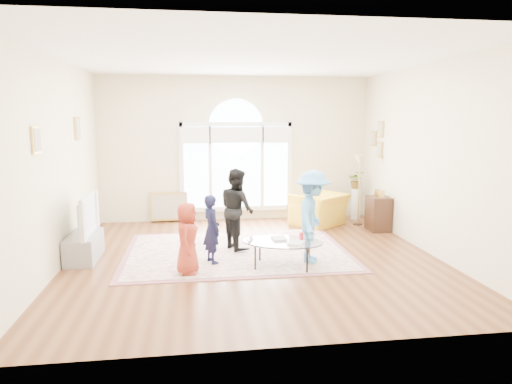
{
  "coord_description": "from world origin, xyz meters",
  "views": [
    {
      "loc": [
        -0.96,
        -7.2,
        2.28
      ],
      "look_at": [
        0.08,
        0.3,
        1.05
      ],
      "focal_mm": 32.0,
      "sensor_mm": 36.0,
      "label": 1
    }
  ],
  "objects": [
    {
      "name": "ground",
      "position": [
        0.0,
        0.0,
        0.0
      ],
      "size": [
        6.0,
        6.0,
        0.0
      ],
      "primitive_type": "plane",
      "color": "#532B15",
      "rests_on": "ground"
    },
    {
      "name": "room_shell",
      "position": [
        0.01,
        2.83,
        1.57
      ],
      "size": [
        6.0,
        6.0,
        6.0
      ],
      "color": "beige",
      "rests_on": "ground"
    },
    {
      "name": "area_rug",
      "position": [
        -0.25,
        0.39,
        0.01
      ],
      "size": [
        3.6,
        2.6,
        0.02
      ],
      "primitive_type": "cube",
      "color": "beige",
      "rests_on": "ground"
    },
    {
      "name": "rug_border",
      "position": [
        -0.25,
        0.39,
        0.01
      ],
      "size": [
        3.8,
        2.8,
        0.01
      ],
      "primitive_type": "cube",
      "color": "#93585D",
      "rests_on": "ground"
    },
    {
      "name": "tv_console",
      "position": [
        -2.75,
        0.3,
        0.21
      ],
      "size": [
        0.45,
        1.0,
        0.42
      ],
      "primitive_type": "cube",
      "color": "gray",
      "rests_on": "ground"
    },
    {
      "name": "television",
      "position": [
        -2.74,
        0.3,
        0.75
      ],
      "size": [
        0.17,
        1.13,
        0.65
      ],
      "color": "black",
      "rests_on": "tv_console"
    },
    {
      "name": "coffee_table",
      "position": [
        0.37,
        -0.54,
        0.4
      ],
      "size": [
        1.4,
        1.11,
        0.54
      ],
      "rotation": [
        0.0,
        0.0,
        -0.3
      ],
      "color": "silver",
      "rests_on": "ground"
    },
    {
      "name": "armchair",
      "position": [
        1.7,
        2.13,
        0.34
      ],
      "size": [
        1.4,
        1.38,
        0.69
      ],
      "primitive_type": "imported",
      "rotation": [
        0.0,
        0.0,
        3.8
      ],
      "color": "gold",
      "rests_on": "ground"
    },
    {
      "name": "side_cabinet",
      "position": [
        2.78,
        1.52,
        0.35
      ],
      "size": [
        0.4,
        0.5,
        0.7
      ],
      "primitive_type": "cube",
      "color": "black",
      "rests_on": "ground"
    },
    {
      "name": "floor_lamp",
      "position": [
        2.56,
        2.07,
        1.28
      ],
      "size": [
        0.27,
        0.27,
        1.51
      ],
      "color": "black",
      "rests_on": "ground"
    },
    {
      "name": "plant_pedestal",
      "position": [
        2.7,
        2.63,
        0.35
      ],
      "size": [
        0.2,
        0.2,
        0.7
      ],
      "primitive_type": "cylinder",
      "color": "white",
      "rests_on": "ground"
    },
    {
      "name": "potted_plant",
      "position": [
        2.7,
        2.63,
        0.9
      ],
      "size": [
        0.43,
        0.4,
        0.4
      ],
      "primitive_type": "imported",
      "rotation": [
        0.0,
        0.0,
        -0.26
      ],
      "color": "#33722D",
      "rests_on": "plant_pedestal"
    },
    {
      "name": "leaning_picture",
      "position": [
        -1.51,
        2.9,
        0.0
      ],
      "size": [
        0.8,
        0.14,
        0.62
      ],
      "primitive_type": "cube",
      "rotation": [
        -0.14,
        0.0,
        0.0
      ],
      "color": "tan",
      "rests_on": "ground"
    },
    {
      "name": "child_red",
      "position": [
        -1.07,
        -0.66,
        0.55
      ],
      "size": [
        0.4,
        0.56,
        1.06
      ],
      "primitive_type": "imported",
      "rotation": [
        0.0,
        0.0,
        1.43
      ],
      "color": "#A23322",
      "rests_on": "area_rug"
    },
    {
      "name": "child_navy",
      "position": [
        -0.69,
        -0.2,
        0.56
      ],
      "size": [
        0.39,
        0.46,
        1.08
      ],
      "primitive_type": "imported",
      "rotation": [
        0.0,
        0.0,
        1.95
      ],
      "color": "black",
      "rests_on": "area_rug"
    },
    {
      "name": "child_black",
      "position": [
        -0.22,
        0.56,
        0.72
      ],
      "size": [
        0.74,
        0.83,
        1.41
      ],
      "primitive_type": "imported",
      "rotation": [
        0.0,
        0.0,
        1.94
      ],
      "color": "black",
      "rests_on": "area_rug"
    },
    {
      "name": "child_blue",
      "position": [
        0.88,
        -0.37,
        0.75
      ],
      "size": [
        0.84,
        1.08,
        1.46
      ],
      "primitive_type": "imported",
      "rotation": [
        0.0,
        0.0,
        1.21
      ],
      "color": "#57A3ED",
      "rests_on": "area_rug"
    }
  ]
}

